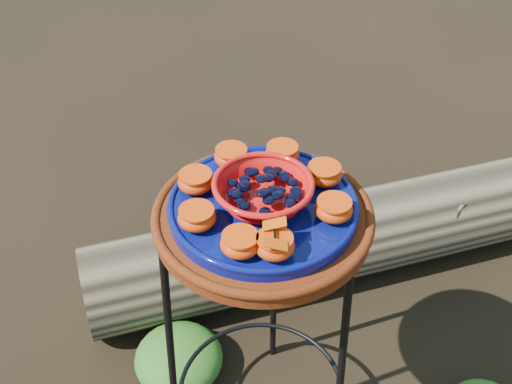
# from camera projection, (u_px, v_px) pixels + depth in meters

# --- Properties ---
(plant_stand) EXTENTS (0.44, 0.44, 0.70)m
(plant_stand) POSITION_uv_depth(u_px,v_px,m) (262.00, 339.00, 1.44)
(plant_stand) COLOR black
(plant_stand) RESTS_ON ground
(terracotta_saucer) EXTENTS (0.41, 0.41, 0.03)m
(terracotta_saucer) POSITION_uv_depth(u_px,v_px,m) (263.00, 219.00, 1.20)
(terracotta_saucer) COLOR #3B0905
(terracotta_saucer) RESTS_ON plant_stand
(cobalt_plate) EXTENTS (0.35, 0.35, 0.02)m
(cobalt_plate) POSITION_uv_depth(u_px,v_px,m) (263.00, 208.00, 1.18)
(cobalt_plate) COLOR #010C42
(cobalt_plate) RESTS_ON terracotta_saucer
(red_bowl) EXTENTS (0.17, 0.17, 0.05)m
(red_bowl) POSITION_uv_depth(u_px,v_px,m) (263.00, 193.00, 1.16)
(red_bowl) COLOR red
(red_bowl) RESTS_ON cobalt_plate
(glass_gems) EXTENTS (0.14, 0.14, 0.02)m
(glass_gems) POSITION_uv_depth(u_px,v_px,m) (263.00, 177.00, 1.14)
(glass_gems) COLOR black
(glass_gems) RESTS_ON red_bowl
(orange_half_0) EXTENTS (0.07, 0.07, 0.04)m
(orange_half_0) POSITION_uv_depth(u_px,v_px,m) (275.00, 246.00, 1.06)
(orange_half_0) COLOR #C22800
(orange_half_0) RESTS_ON cobalt_plate
(orange_half_1) EXTENTS (0.07, 0.07, 0.04)m
(orange_half_1) POSITION_uv_depth(u_px,v_px,m) (334.00, 209.00, 1.13)
(orange_half_1) COLOR #C22800
(orange_half_1) RESTS_ON cobalt_plate
(orange_half_2) EXTENTS (0.07, 0.07, 0.04)m
(orange_half_2) POSITION_uv_depth(u_px,v_px,m) (324.00, 174.00, 1.21)
(orange_half_2) COLOR #C22800
(orange_half_2) RESTS_ON cobalt_plate
(orange_half_3) EXTENTS (0.07, 0.07, 0.04)m
(orange_half_3) POSITION_uv_depth(u_px,v_px,m) (282.00, 154.00, 1.26)
(orange_half_3) COLOR #C22800
(orange_half_3) RESTS_ON cobalt_plate
(orange_half_4) EXTENTS (0.07, 0.07, 0.04)m
(orange_half_4) POSITION_uv_depth(u_px,v_px,m) (231.00, 157.00, 1.25)
(orange_half_4) COLOR #C22800
(orange_half_4) RESTS_ON cobalt_plate
(orange_half_5) EXTENTS (0.07, 0.07, 0.04)m
(orange_half_5) POSITION_uv_depth(u_px,v_px,m) (196.00, 182.00, 1.19)
(orange_half_5) COLOR #C22800
(orange_half_5) RESTS_ON cobalt_plate
(orange_half_6) EXTENTS (0.07, 0.07, 0.04)m
(orange_half_6) POSITION_uv_depth(u_px,v_px,m) (197.00, 218.00, 1.12)
(orange_half_6) COLOR #C22800
(orange_half_6) RESTS_ON cobalt_plate
(orange_half_7) EXTENTS (0.07, 0.07, 0.04)m
(orange_half_7) POSITION_uv_depth(u_px,v_px,m) (240.00, 244.00, 1.07)
(orange_half_7) COLOR #C22800
(orange_half_7) RESTS_ON cobalt_plate
(butterfly) EXTENTS (0.09, 0.07, 0.02)m
(butterfly) POSITION_uv_depth(u_px,v_px,m) (275.00, 234.00, 1.05)
(butterfly) COLOR #D04B07
(butterfly) RESTS_ON orange_half_0
(driftwood_log) EXTENTS (1.45, 0.98, 0.27)m
(driftwood_log) POSITION_uv_depth(u_px,v_px,m) (321.00, 241.00, 1.98)
(driftwood_log) COLOR black
(driftwood_log) RESTS_ON ground
(foliage_left) EXTENTS (0.24, 0.24, 0.12)m
(foliage_left) POSITION_uv_depth(u_px,v_px,m) (179.00, 357.00, 1.74)
(foliage_left) COLOR #2D711F
(foliage_left) RESTS_ON ground
(foliage_back) EXTENTS (0.36, 0.36, 0.18)m
(foliage_back) POSITION_uv_depth(u_px,v_px,m) (222.00, 257.00, 2.00)
(foliage_back) COLOR #2D711F
(foliage_back) RESTS_ON ground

